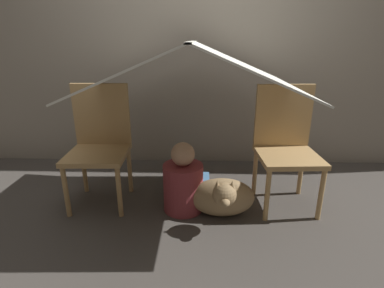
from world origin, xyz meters
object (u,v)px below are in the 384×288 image
at_px(chair_left, 100,141).
at_px(dog, 222,197).
at_px(chair_right, 286,143).
at_px(person_front, 183,183).

xyz_separation_m(chair_left, dog, (0.94, -0.26, -0.33)).
xyz_separation_m(chair_right, dog, (-0.49, -0.26, -0.33)).
height_order(chair_left, chair_right, same).
bearing_deg(chair_left, person_front, -15.35).
bearing_deg(dog, person_front, 159.69).
bearing_deg(chair_right, person_front, -171.97).
bearing_deg(chair_left, chair_right, -1.85).
relative_size(chair_left, chair_right, 1.00).
relative_size(chair_right, person_front, 1.70).
distance_m(chair_right, person_front, 0.84).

